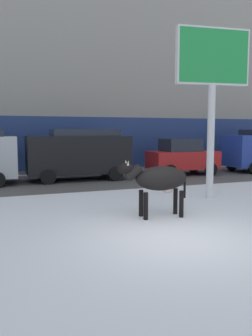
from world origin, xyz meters
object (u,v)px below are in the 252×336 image
car_black_van (79,153)px  car_red_hatchback (182,157)px  cow_black (159,179)px  billboard (213,67)px  pedestrian_near_billboard (84,157)px

car_black_van → car_red_hatchback: car_black_van is taller
cow_black → car_red_hatchback: 9.10m
cow_black → billboard: billboard is taller
billboard → pedestrian_near_billboard: (-2.25, 8.25, -3.43)m
billboard → car_red_hatchback: bearing=68.7°
car_red_hatchback → pedestrian_near_billboard: size_ratio=2.04×
car_black_van → pedestrian_near_billboard: 2.59m
cow_black → pedestrian_near_billboard: (0.52, 10.02, -0.11)m
cow_black → pedestrian_near_billboard: size_ratio=1.11×
cow_black → car_black_van: 7.62m
billboard → car_red_hatchback: billboard is taller
billboard → pedestrian_near_billboard: size_ratio=3.21×
cow_black → car_red_hatchback: size_ratio=0.54×
billboard → pedestrian_near_billboard: bearing=105.3°
car_black_van → pedestrian_near_billboard: size_ratio=2.68×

